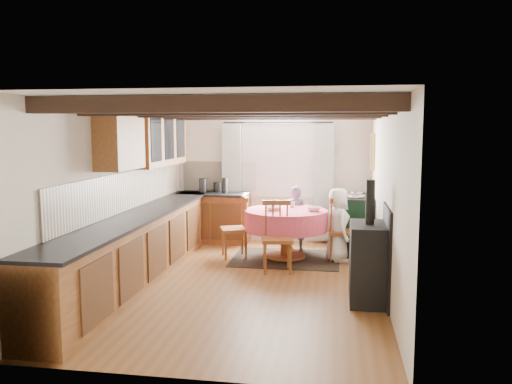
% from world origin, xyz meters
% --- Properties ---
extents(floor, '(3.60, 5.50, 0.00)m').
position_xyz_m(floor, '(0.00, 0.00, 0.00)').
color(floor, brown).
rests_on(floor, ground).
extents(ceiling, '(3.60, 5.50, 0.00)m').
position_xyz_m(ceiling, '(0.00, 0.00, 2.40)').
color(ceiling, white).
rests_on(ceiling, ground).
extents(wall_back, '(3.60, 0.00, 2.40)m').
position_xyz_m(wall_back, '(0.00, 2.75, 1.20)').
color(wall_back, silver).
rests_on(wall_back, ground).
extents(wall_front, '(3.60, 0.00, 2.40)m').
position_xyz_m(wall_front, '(0.00, -2.75, 1.20)').
color(wall_front, silver).
rests_on(wall_front, ground).
extents(wall_left, '(0.00, 5.50, 2.40)m').
position_xyz_m(wall_left, '(-1.80, 0.00, 1.20)').
color(wall_left, silver).
rests_on(wall_left, ground).
extents(wall_right, '(0.00, 5.50, 2.40)m').
position_xyz_m(wall_right, '(1.80, 0.00, 1.20)').
color(wall_right, silver).
rests_on(wall_right, ground).
extents(beam_a, '(3.60, 0.16, 0.16)m').
position_xyz_m(beam_a, '(0.00, -2.00, 2.31)').
color(beam_a, black).
rests_on(beam_a, ceiling).
extents(beam_b, '(3.60, 0.16, 0.16)m').
position_xyz_m(beam_b, '(0.00, -1.00, 2.31)').
color(beam_b, black).
rests_on(beam_b, ceiling).
extents(beam_c, '(3.60, 0.16, 0.16)m').
position_xyz_m(beam_c, '(0.00, 0.00, 2.31)').
color(beam_c, black).
rests_on(beam_c, ceiling).
extents(beam_d, '(3.60, 0.16, 0.16)m').
position_xyz_m(beam_d, '(0.00, 1.00, 2.31)').
color(beam_d, black).
rests_on(beam_d, ceiling).
extents(beam_e, '(3.60, 0.16, 0.16)m').
position_xyz_m(beam_e, '(0.00, 2.00, 2.31)').
color(beam_e, black).
rests_on(beam_e, ceiling).
extents(splash_left, '(0.02, 4.50, 0.55)m').
position_xyz_m(splash_left, '(-1.78, 0.30, 1.20)').
color(splash_left, beige).
rests_on(splash_left, wall_left).
extents(splash_back, '(1.40, 0.02, 0.55)m').
position_xyz_m(splash_back, '(-1.00, 2.73, 1.20)').
color(splash_back, beige).
rests_on(splash_back, wall_back).
extents(base_cabinet_left, '(0.60, 5.30, 0.88)m').
position_xyz_m(base_cabinet_left, '(-1.50, 0.00, 0.44)').
color(base_cabinet_left, '#A06429').
rests_on(base_cabinet_left, floor).
extents(base_cabinet_back, '(1.30, 0.60, 0.88)m').
position_xyz_m(base_cabinet_back, '(-1.05, 2.45, 0.44)').
color(base_cabinet_back, '#A06429').
rests_on(base_cabinet_back, floor).
extents(worktop_left, '(0.64, 5.30, 0.04)m').
position_xyz_m(worktop_left, '(-1.48, 0.00, 0.90)').
color(worktop_left, black).
rests_on(worktop_left, base_cabinet_left).
extents(worktop_back, '(1.30, 0.64, 0.04)m').
position_xyz_m(worktop_back, '(-1.05, 2.43, 0.90)').
color(worktop_back, black).
rests_on(worktop_back, base_cabinet_back).
extents(wall_cabinet_glass, '(0.34, 1.80, 0.90)m').
position_xyz_m(wall_cabinet_glass, '(-1.63, 1.20, 1.95)').
color(wall_cabinet_glass, '#A06429').
rests_on(wall_cabinet_glass, wall_left).
extents(wall_cabinet_solid, '(0.34, 0.90, 0.70)m').
position_xyz_m(wall_cabinet_solid, '(-1.63, -0.30, 1.90)').
color(wall_cabinet_solid, '#A06429').
rests_on(wall_cabinet_solid, wall_left).
extents(window_frame, '(1.34, 0.03, 1.54)m').
position_xyz_m(window_frame, '(0.10, 2.73, 1.60)').
color(window_frame, white).
rests_on(window_frame, wall_back).
extents(window_pane, '(1.20, 0.01, 1.40)m').
position_xyz_m(window_pane, '(0.10, 2.74, 1.60)').
color(window_pane, white).
rests_on(window_pane, wall_back).
extents(curtain_left, '(0.35, 0.10, 2.10)m').
position_xyz_m(curtain_left, '(-0.75, 2.65, 1.10)').
color(curtain_left, '#B9BBB6').
rests_on(curtain_left, wall_back).
extents(curtain_right, '(0.35, 0.10, 2.10)m').
position_xyz_m(curtain_right, '(0.95, 2.65, 1.10)').
color(curtain_right, '#B9BBB6').
rests_on(curtain_right, wall_back).
extents(curtain_rod, '(2.00, 0.03, 0.03)m').
position_xyz_m(curtain_rod, '(0.10, 2.65, 2.20)').
color(curtain_rod, black).
rests_on(curtain_rod, wall_back).
extents(wall_picture, '(0.04, 0.50, 0.60)m').
position_xyz_m(wall_picture, '(1.77, 2.30, 1.70)').
color(wall_picture, gold).
rests_on(wall_picture, wall_right).
extents(wall_plate, '(0.30, 0.02, 0.30)m').
position_xyz_m(wall_plate, '(1.05, 2.72, 1.70)').
color(wall_plate, silver).
rests_on(wall_plate, wall_back).
extents(rug, '(1.70, 1.32, 0.01)m').
position_xyz_m(rug, '(0.39, 1.40, 0.01)').
color(rug, black).
rests_on(rug, floor).
extents(dining_table, '(1.32, 1.32, 0.80)m').
position_xyz_m(dining_table, '(0.39, 1.40, 0.40)').
color(dining_table, pink).
rests_on(dining_table, floor).
extents(chair_near, '(0.52, 0.54, 1.04)m').
position_xyz_m(chair_near, '(0.34, 0.63, 0.52)').
color(chair_near, brown).
rests_on(chair_near, floor).
extents(chair_left, '(0.57, 0.56, 1.00)m').
position_xyz_m(chair_left, '(-0.45, 1.37, 0.50)').
color(chair_left, brown).
rests_on(chair_left, floor).
extents(chair_right, '(0.47, 0.45, 1.03)m').
position_xyz_m(chair_right, '(1.28, 1.40, 0.51)').
color(chair_right, brown).
rests_on(chair_right, floor).
extents(aga_range, '(0.69, 1.06, 0.98)m').
position_xyz_m(aga_range, '(1.47, 2.08, 0.49)').
color(aga_range, black).
rests_on(aga_range, floor).
extents(cast_iron_stove, '(0.44, 0.74, 1.48)m').
position_xyz_m(cast_iron_stove, '(1.58, -0.51, 0.74)').
color(cast_iron_stove, black).
rests_on(cast_iron_stove, floor).
extents(child_far, '(0.47, 0.37, 1.11)m').
position_xyz_m(child_far, '(0.50, 2.04, 0.56)').
color(child_far, '#55566A').
rests_on(child_far, floor).
extents(child_right, '(0.53, 0.65, 1.16)m').
position_xyz_m(child_right, '(1.21, 1.38, 0.58)').
color(child_right, white).
rests_on(child_right, floor).
extents(bowl_a, '(0.33, 0.33, 0.06)m').
position_xyz_m(bowl_a, '(0.20, 1.33, 0.83)').
color(bowl_a, silver).
rests_on(bowl_a, dining_table).
extents(bowl_b, '(0.30, 0.30, 0.07)m').
position_xyz_m(bowl_b, '(0.83, 1.34, 0.83)').
color(bowl_b, silver).
rests_on(bowl_b, dining_table).
extents(cup, '(0.13, 0.13, 0.10)m').
position_xyz_m(cup, '(0.46, 1.68, 0.85)').
color(cup, silver).
rests_on(cup, dining_table).
extents(canister_tall, '(0.15, 0.15, 0.25)m').
position_xyz_m(canister_tall, '(-1.26, 2.50, 1.05)').
color(canister_tall, '#262628').
rests_on(canister_tall, worktop_back).
extents(canister_wide, '(0.16, 0.16, 0.18)m').
position_xyz_m(canister_wide, '(-1.00, 2.57, 1.01)').
color(canister_wide, '#262628').
rests_on(canister_wide, worktop_back).
extents(canister_slim, '(0.10, 0.10, 0.28)m').
position_xyz_m(canister_slim, '(-0.83, 2.42, 1.06)').
color(canister_slim, '#262628').
rests_on(canister_slim, worktop_back).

